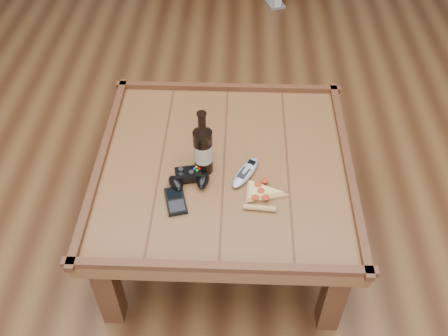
{
  "coord_description": "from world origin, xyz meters",
  "views": [
    {
      "loc": [
        0.05,
        -1.38,
        1.85
      ],
      "look_at": [
        0.0,
        -0.09,
        0.52
      ],
      "focal_mm": 40.0,
      "sensor_mm": 36.0,
      "label": 1
    }
  ],
  "objects_px": {
    "coffee_table": "(224,174)",
    "remote_control": "(245,172)",
    "game_controller": "(189,179)",
    "smartphone": "(176,201)",
    "beer_bottle": "(203,148)",
    "pizza_slice": "(261,194)"
  },
  "relations": [
    {
      "from": "coffee_table",
      "to": "remote_control",
      "type": "xyz_separation_m",
      "value": [
        0.08,
        -0.06,
        0.07
      ]
    },
    {
      "from": "game_controller",
      "to": "smartphone",
      "type": "relative_size",
      "value": 1.22
    },
    {
      "from": "coffee_table",
      "to": "remote_control",
      "type": "distance_m",
      "value": 0.12
    },
    {
      "from": "beer_bottle",
      "to": "remote_control",
      "type": "distance_m",
      "value": 0.19
    },
    {
      "from": "game_controller",
      "to": "pizza_slice",
      "type": "height_order",
      "value": "game_controller"
    },
    {
      "from": "beer_bottle",
      "to": "game_controller",
      "type": "xyz_separation_m",
      "value": [
        -0.05,
        -0.07,
        -0.09
      ]
    },
    {
      "from": "beer_bottle",
      "to": "game_controller",
      "type": "relative_size",
      "value": 1.64
    },
    {
      "from": "remote_control",
      "to": "coffee_table",
      "type": "bearing_deg",
      "value": 174.02
    },
    {
      "from": "game_controller",
      "to": "pizza_slice",
      "type": "bearing_deg",
      "value": -23.08
    },
    {
      "from": "coffee_table",
      "to": "pizza_slice",
      "type": "xyz_separation_m",
      "value": [
        0.14,
        -0.16,
        0.07
      ]
    },
    {
      "from": "smartphone",
      "to": "remote_control",
      "type": "height_order",
      "value": "remote_control"
    },
    {
      "from": "game_controller",
      "to": "remote_control",
      "type": "bearing_deg",
      "value": 1.7
    },
    {
      "from": "coffee_table",
      "to": "game_controller",
      "type": "height_order",
      "value": "game_controller"
    },
    {
      "from": "beer_bottle",
      "to": "remote_control",
      "type": "xyz_separation_m",
      "value": [
        0.16,
        -0.02,
        -0.1
      ]
    },
    {
      "from": "smartphone",
      "to": "remote_control",
      "type": "distance_m",
      "value": 0.29
    },
    {
      "from": "game_controller",
      "to": "pizza_slice",
      "type": "xyz_separation_m",
      "value": [
        0.27,
        -0.06,
        -0.01
      ]
    },
    {
      "from": "remote_control",
      "to": "smartphone",
      "type": "bearing_deg",
      "value": -122.01
    },
    {
      "from": "game_controller",
      "to": "smartphone",
      "type": "height_order",
      "value": "game_controller"
    },
    {
      "from": "beer_bottle",
      "to": "pizza_slice",
      "type": "xyz_separation_m",
      "value": [
        0.22,
        -0.13,
        -0.11
      ]
    },
    {
      "from": "beer_bottle",
      "to": "smartphone",
      "type": "bearing_deg",
      "value": -118.39
    },
    {
      "from": "coffee_table",
      "to": "remote_control",
      "type": "relative_size",
      "value": 5.51
    },
    {
      "from": "pizza_slice",
      "to": "smartphone",
      "type": "bearing_deg",
      "value": -167.74
    }
  ]
}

